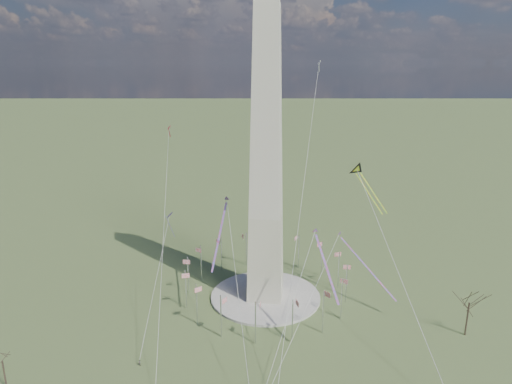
# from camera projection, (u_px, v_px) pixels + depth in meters

# --- Properties ---
(ground) EXTENTS (2000.00, 2000.00, 0.00)m
(ground) POSITION_uv_depth(u_px,v_px,m) (265.00, 297.00, 150.65)
(ground) COLOR #485F2F
(ground) RESTS_ON ground
(plaza) EXTENTS (36.00, 36.00, 0.80)m
(plaza) POSITION_uv_depth(u_px,v_px,m) (265.00, 296.00, 150.54)
(plaza) COLOR #BDB5AD
(plaza) RESTS_ON ground
(washington_monument) EXTENTS (15.56, 15.56, 100.00)m
(washington_monument) POSITION_uv_depth(u_px,v_px,m) (266.00, 155.00, 137.60)
(washington_monument) COLOR beige
(washington_monument) RESTS_ON plaza
(flagpole_ring) EXTENTS (54.40, 54.40, 13.00)m
(flagpole_ring) POSITION_uv_depth(u_px,v_px,m) (266.00, 277.00, 148.67)
(flagpole_ring) COLOR silver
(flagpole_ring) RESTS_ON ground
(tree_near) EXTENTS (8.74, 8.74, 15.30)m
(tree_near) POSITION_uv_depth(u_px,v_px,m) (470.00, 300.00, 126.87)
(tree_near) COLOR #403627
(tree_near) RESTS_ON ground
(tree_far) EXTENTS (6.19, 6.19, 10.83)m
(tree_far) POSITION_uv_depth(u_px,v_px,m) (2.00, 359.00, 106.73)
(tree_far) COLOR #403627
(tree_far) RESTS_ON ground
(person_west) EXTENTS (0.86, 0.74, 1.53)m
(person_west) POSITION_uv_depth(u_px,v_px,m) (140.00, 363.00, 116.56)
(person_west) COLOR gray
(person_west) RESTS_ON ground
(kite_delta_black) EXTENTS (12.16, 15.87, 13.59)m
(kite_delta_black) POSITION_uv_depth(u_px,v_px,m) (359.00, 172.00, 147.57)
(kite_delta_black) COLOR black
(kite_delta_black) RESTS_ON ground
(kite_diamond_purple) EXTENTS (2.23, 3.22, 9.48)m
(kite_diamond_purple) POSITION_uv_depth(u_px,v_px,m) (170.00, 218.00, 153.36)
(kite_diamond_purple) COLOR #371C7E
(kite_diamond_purple) RESTS_ON ground
(kite_streamer_left) EXTENTS (7.49, 18.84, 13.41)m
(kite_streamer_left) POSITION_uv_depth(u_px,v_px,m) (323.00, 256.00, 121.67)
(kite_streamer_left) COLOR red
(kite_streamer_left) RESTS_ON ground
(kite_streamer_mid) EXTENTS (2.22, 23.71, 16.29)m
(kite_streamer_mid) POSITION_uv_depth(u_px,v_px,m) (222.00, 222.00, 142.24)
(kite_streamer_mid) COLOR red
(kite_streamer_mid) RESTS_ON ground
(kite_streamer_right) EXTENTS (18.30, 16.99, 16.20)m
(kite_streamer_right) POSITION_uv_depth(u_px,v_px,m) (358.00, 256.00, 146.00)
(kite_streamer_right) COLOR red
(kite_streamer_right) RESTS_ON ground
(kite_small_red) EXTENTS (1.49, 1.73, 4.65)m
(kite_small_red) POSITION_uv_depth(u_px,v_px,m) (169.00, 129.00, 173.08)
(kite_small_red) COLOR red
(kite_small_red) RESTS_ON ground
(kite_small_white) EXTENTS (1.25, 1.67, 4.25)m
(kite_small_white) POSITION_uv_depth(u_px,v_px,m) (319.00, 64.00, 176.15)
(kite_small_white) COLOR silver
(kite_small_white) RESTS_ON ground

